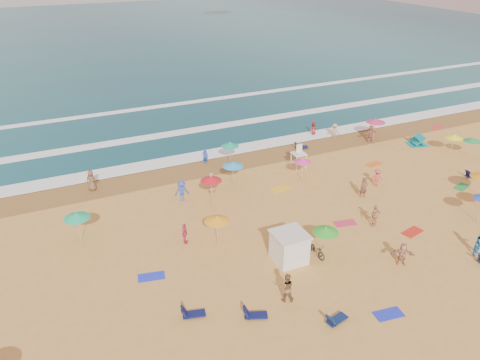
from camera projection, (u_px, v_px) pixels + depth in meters
name	position (u px, v px, depth m)	size (l,w,h in m)	color
ground	(293.00, 227.00, 35.13)	(220.00, 220.00, 0.00)	gold
ocean	(98.00, 39.00, 103.04)	(220.00, 140.00, 0.18)	#0C4756
wet_sand	(227.00, 163.00, 45.23)	(220.00, 220.00, 0.00)	olive
surf_foam	(195.00, 132.00, 52.32)	(200.00, 18.70, 0.05)	white
cabana	(289.00, 248.00, 30.97)	(2.00, 2.00, 2.00)	silver
cabana_roof	(290.00, 234.00, 30.49)	(2.20, 2.20, 0.12)	silver
bicycle	(315.00, 249.00, 31.67)	(0.66, 1.89, 1.00)	black
lifeguard_stand	(298.00, 159.00, 43.63)	(1.20, 1.20, 2.10)	white
beach_umbrellas	(301.00, 198.00, 34.74)	(48.28, 29.09, 0.81)	blue
loungers	(347.00, 245.00, 32.70)	(47.71, 22.90, 0.34)	#0D1145
towels	(346.00, 230.00, 34.67)	(42.16, 27.93, 0.03)	red
popup_tents	(464.00, 154.00, 45.71)	(4.94, 11.63, 1.20)	#FF38D6
beachgoers	(291.00, 188.00, 38.92)	(41.98, 24.49, 2.12)	#2A7CC4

